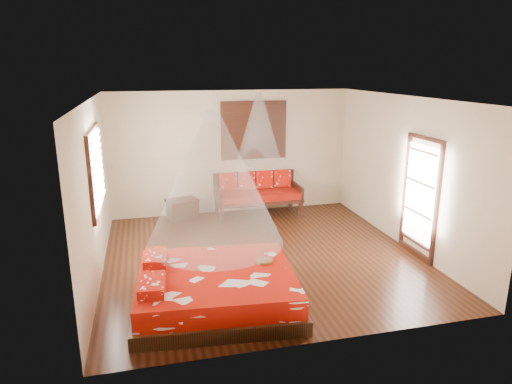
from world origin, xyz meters
TOP-DOWN VIEW (x-y plane):
  - room at (0.00, 0.00)m, footprint 5.54×5.54m
  - bed at (-1.08, -1.51)m, footprint 2.43×2.23m
  - daybed at (0.51, 2.39)m, footprint 1.93×0.86m
  - storage_chest at (-1.20, 2.45)m, footprint 0.76×0.65m
  - shutter_panel at (0.51, 2.72)m, footprint 1.52×0.06m
  - window_left at (-2.71, 0.20)m, footprint 0.10×1.74m
  - glazed_door at (2.72, -0.60)m, footprint 0.08×1.02m
  - wine_tray at (-0.31, -1.32)m, footprint 0.26×0.26m
  - mosquito_net_main at (-1.06, -1.51)m, footprint 1.87×1.87m
  - mosquito_net_daybed at (0.51, 2.25)m, footprint 1.02×1.02m

SIDE VIEW (x-z plane):
  - storage_chest at x=-1.20m, z-range 0.00..0.46m
  - bed at x=-1.08m, z-range -0.07..0.58m
  - daybed at x=0.51m, z-range 0.04..1.01m
  - wine_tray at x=-0.31m, z-range 0.45..0.66m
  - glazed_door at x=2.72m, z-range -0.01..2.15m
  - room at x=0.00m, z-range -0.02..2.82m
  - window_left at x=-2.71m, z-range 1.03..2.37m
  - mosquito_net_main at x=-1.06m, z-range 0.95..2.75m
  - shutter_panel at x=0.51m, z-range 1.24..2.56m
  - mosquito_net_daybed at x=0.51m, z-range 1.25..2.75m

